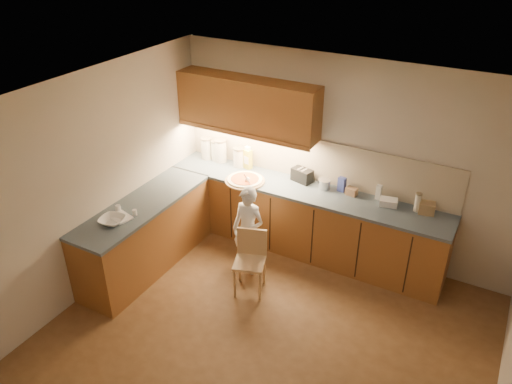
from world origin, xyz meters
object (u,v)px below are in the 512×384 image
pizza_on_board (245,180)px  child (248,231)px  toaster (302,175)px  wooden_chair (251,257)px  oil_jug (248,158)px

pizza_on_board → child: child is taller
pizza_on_board → toaster: pizza_on_board is taller
pizza_on_board → toaster: (0.65, 0.38, 0.06)m
child → wooden_chair: 0.38m
pizza_on_board → toaster: size_ratio=1.74×
oil_jug → toaster: oil_jug is taller
wooden_chair → toaster: (0.08, 1.23, 0.55)m
pizza_on_board → wooden_chair: 1.13m
wooden_chair → child: bearing=105.3°
pizza_on_board → child: size_ratio=0.45×
pizza_on_board → wooden_chair: pizza_on_board is taller
wooden_chair → oil_jug: (-0.73, 1.22, 0.61)m
child → pizza_on_board: bearing=126.7°
child → oil_jug: bearing=123.4°
child → oil_jug: size_ratio=3.63×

